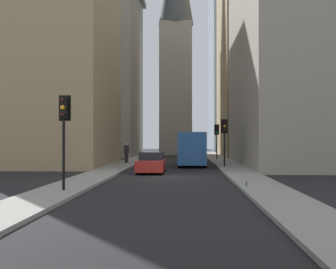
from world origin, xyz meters
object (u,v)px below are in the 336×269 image
at_px(sedan_red, 152,163).
at_px(traffic_light_midblock, 224,132).
at_px(discarded_bottle, 246,184).
at_px(traffic_light_foreground, 64,120).
at_px(pedestrian, 126,152).
at_px(delivery_truck, 192,149).
at_px(traffic_light_far_junction, 217,134).

distance_m(sedan_red, traffic_light_midblock, 7.22).
bearing_deg(discarded_bottle, traffic_light_foreground, 102.66).
relative_size(traffic_light_midblock, pedestrian, 2.03).
distance_m(traffic_light_midblock, discarded_bottle, 13.47).
height_order(traffic_light_foreground, discarded_bottle, traffic_light_foreground).
relative_size(delivery_truck, traffic_light_far_junction, 1.75).
bearing_deg(traffic_light_foreground, traffic_light_midblock, -28.55).
distance_m(delivery_truck, traffic_light_foreground, 18.60).
bearing_deg(discarded_bottle, sedan_red, 30.00).
height_order(delivery_truck, traffic_light_midblock, traffic_light_midblock).
bearing_deg(delivery_truck, pedestrian, 69.03).
bearing_deg(traffic_light_midblock, delivery_truck, 43.64).
distance_m(traffic_light_far_junction, discarded_bottle, 24.56).
xyz_separation_m(delivery_truck, traffic_light_midblock, (-2.65, -2.52, 1.40)).
xyz_separation_m(delivery_truck, traffic_light_foreground, (-17.65, 5.64, 1.65)).
bearing_deg(pedestrian, discarded_bottle, -155.65).
xyz_separation_m(sedan_red, traffic_light_foreground, (-10.65, 2.84, 2.44)).
distance_m(delivery_truck, traffic_light_midblock, 3.92).
xyz_separation_m(traffic_light_foreground, discarded_bottle, (1.79, -7.95, -2.86)).
distance_m(traffic_light_foreground, traffic_light_midblock, 17.08).
xyz_separation_m(sedan_red, pedestrian, (9.25, 3.08, 0.48)).
bearing_deg(traffic_light_far_junction, traffic_light_midblock, 178.89).
relative_size(sedan_red, traffic_light_far_junction, 1.17).
height_order(traffic_light_far_junction, discarded_bottle, traffic_light_far_junction).
bearing_deg(pedestrian, traffic_light_foreground, -179.28).
distance_m(sedan_red, traffic_light_far_junction, 16.66).
relative_size(delivery_truck, traffic_light_foreground, 1.60).
bearing_deg(traffic_light_far_junction, discarded_bottle, 179.00).
bearing_deg(pedestrian, traffic_light_far_junction, -53.82).
bearing_deg(traffic_light_foreground, traffic_light_far_junction, -17.72).
height_order(sedan_red, pedestrian, pedestrian).
relative_size(delivery_truck, discarded_bottle, 23.93).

